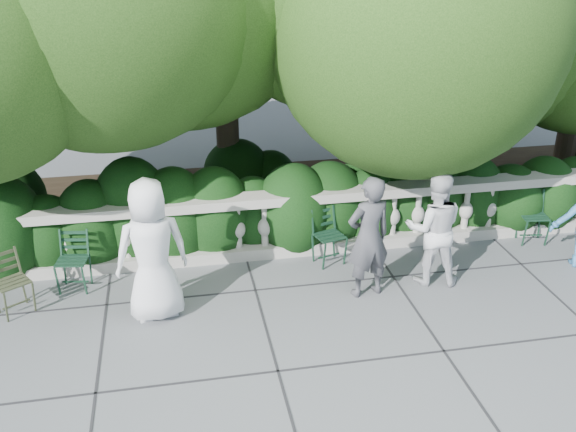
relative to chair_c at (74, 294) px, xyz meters
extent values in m
plane|color=#54575C|center=(2.96, -1.16, 0.00)|extent=(90.00, 90.00, 0.00)
cube|color=#9E998E|center=(2.96, 0.64, 0.09)|extent=(12.00, 0.32, 0.18)
cube|color=#9E998E|center=(2.96, 0.64, 0.93)|extent=(12.00, 0.36, 0.14)
cylinder|color=#3F3023|center=(-1.04, 2.24, 1.40)|extent=(0.40, 0.40, 2.80)
cylinder|color=#3F3023|center=(2.46, 2.84, 1.70)|extent=(0.40, 0.40, 3.40)
cylinder|color=#3F3023|center=(5.96, 2.14, 1.50)|extent=(0.40, 0.40, 3.00)
cylinder|color=#3F3023|center=(8.96, 2.64, 1.30)|extent=(0.40, 0.40, 2.60)
imported|color=white|center=(1.13, -0.73, 0.94)|extent=(1.01, 0.76, 1.87)
imported|color=#414247|center=(3.93, -0.72, 0.85)|extent=(0.70, 0.53, 1.71)
imported|color=silver|center=(4.92, -0.55, 0.81)|extent=(0.92, 0.79, 1.63)
camera|label=1|loc=(1.46, -7.96, 4.60)|focal=40.00mm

